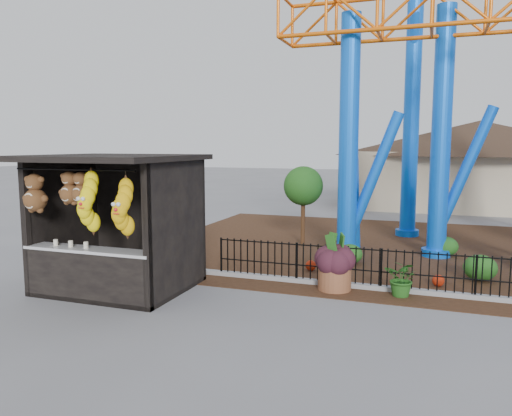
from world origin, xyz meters
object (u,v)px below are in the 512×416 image
(roller_coaster, at_px, (485,40))
(terracotta_planter, at_px, (334,277))
(prize_booth, at_px, (111,225))
(potted_plant, at_px, (403,279))

(roller_coaster, distance_m, terracotta_planter, 8.91)
(prize_booth, xyz_separation_m, potted_plant, (6.30, 1.79, -1.12))
(potted_plant, bearing_deg, terracotta_planter, -160.39)
(terracotta_planter, distance_m, potted_plant, 1.52)
(prize_booth, distance_m, roller_coaster, 11.98)
(roller_coaster, bearing_deg, prize_booth, -137.97)
(prize_booth, distance_m, terracotta_planter, 5.25)
(prize_booth, height_order, terracotta_planter, prize_booth)
(roller_coaster, relative_size, potted_plant, 13.30)
(terracotta_planter, bearing_deg, prize_booth, -159.48)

